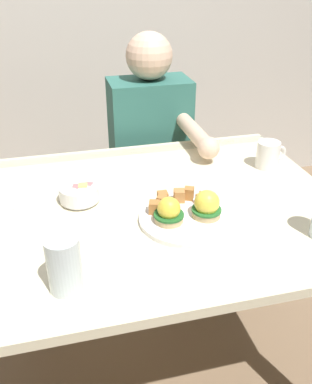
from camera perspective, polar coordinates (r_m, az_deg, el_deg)
ground_plane at (r=1.78m, az=-1.35°, el=-22.61°), size 6.00×6.00×0.00m
dining_table at (r=1.34m, az=-1.67°, el=-5.66°), size 1.20×0.90×0.74m
eggs_benedict_plate at (r=1.20m, az=4.20°, el=-2.74°), size 0.27×0.27×0.09m
fruit_bowl at (r=1.30m, az=-10.23°, el=-0.19°), size 0.12×0.12×0.06m
coffee_mug at (r=1.54m, az=14.86°, el=4.97°), size 0.11×0.08×0.09m
fork at (r=1.31m, az=-19.81°, el=-2.82°), size 0.11×0.13×0.00m
water_glass_near at (r=0.97m, az=-12.18°, el=-9.92°), size 0.08×0.08×0.14m
diner_person at (r=1.88m, az=-0.52°, el=5.76°), size 0.34×0.54×1.14m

